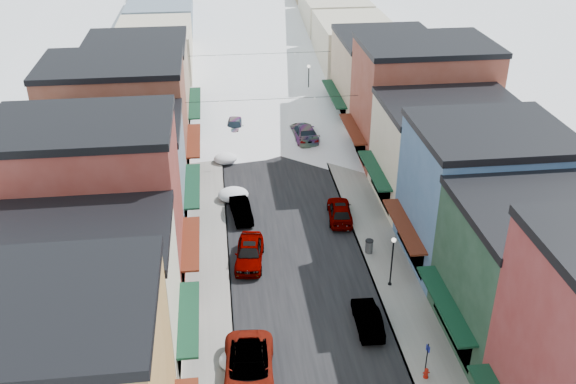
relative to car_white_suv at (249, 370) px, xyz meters
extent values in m
cube|color=black|center=(4.30, 49.66, -0.87)|extent=(10.00, 160.00, 0.01)
cube|color=gray|center=(-2.30, 49.66, -0.80)|extent=(3.20, 160.00, 0.15)
cube|color=gray|center=(10.90, 49.66, -0.80)|extent=(3.20, 160.00, 0.15)
cube|color=slate|center=(-0.75, 49.66, -0.80)|extent=(0.10, 160.00, 0.15)
cube|color=slate|center=(9.35, 49.66, -0.80)|extent=(0.10, 160.00, 0.15)
cube|color=black|center=(-8.90, -6.34, 10.38)|extent=(10.20, 8.70, 0.50)
cube|color=beige|center=(-8.90, 2.16, 3.63)|extent=(10.00, 8.00, 9.00)
cube|color=black|center=(-8.90, 2.16, 8.38)|extent=(10.20, 8.20, 0.50)
cube|color=#0E331F|center=(-3.30, 2.16, 2.33)|extent=(1.20, 6.80, 0.15)
cube|color=maroon|center=(-9.40, 10.16, 5.13)|extent=(11.00, 8.00, 12.00)
cube|color=black|center=(-9.40, 10.16, 11.38)|extent=(11.20, 8.20, 0.50)
cube|color=#541D0E|center=(-3.30, 10.16, 2.33)|extent=(1.20, 6.80, 0.15)
cube|color=slate|center=(-8.90, 18.66, 3.38)|extent=(10.00, 9.00, 8.50)
cube|color=black|center=(-8.90, 18.66, 7.88)|extent=(10.20, 9.20, 0.50)
cube|color=#0E331F|center=(-3.30, 18.66, 2.33)|extent=(1.20, 7.65, 0.15)
cube|color=brown|center=(-9.90, 27.66, 4.38)|extent=(12.00, 9.00, 10.50)
cube|color=black|center=(-9.90, 27.66, 9.88)|extent=(12.20, 9.20, 0.50)
cube|color=#541D0E|center=(-3.30, 27.66, 2.33)|extent=(1.20, 7.65, 0.15)
cube|color=#987C64|center=(-8.90, 37.66, 3.88)|extent=(10.00, 11.00, 9.50)
cube|color=black|center=(-8.90, 37.66, 8.88)|extent=(10.20, 11.20, 0.50)
cube|color=#0E331F|center=(-3.30, 37.66, 2.33)|extent=(1.20, 9.35, 0.15)
cube|color=#1B3927|center=(17.50, 1.66, 3.63)|extent=(10.00, 9.00, 9.00)
cube|color=black|center=(17.50, 1.66, 8.38)|extent=(10.20, 9.20, 0.50)
cube|color=#0E331F|center=(11.90, 1.66, 2.33)|extent=(1.20, 7.65, 0.15)
cube|color=#3E618C|center=(17.50, 10.66, 4.13)|extent=(10.00, 9.00, 10.00)
cube|color=black|center=(17.50, 10.66, 9.38)|extent=(10.20, 9.20, 0.50)
cube|color=#541D0E|center=(11.90, 10.66, 2.33)|extent=(1.20, 7.65, 0.15)
cube|color=beige|center=(18.00, 19.66, 3.38)|extent=(11.00, 9.00, 8.50)
cube|color=black|center=(18.00, 19.66, 7.88)|extent=(11.20, 9.20, 0.50)
cube|color=#0E331F|center=(11.90, 19.66, 2.33)|extent=(1.20, 7.65, 0.15)
cube|color=brown|center=(18.50, 28.66, 4.63)|extent=(12.00, 9.00, 11.00)
cube|color=black|center=(18.50, 28.66, 10.38)|extent=(12.20, 9.20, 0.50)
cube|color=#541D0E|center=(11.90, 28.66, 2.33)|extent=(1.20, 7.65, 0.15)
cube|color=tan|center=(17.50, 38.66, 3.63)|extent=(10.00, 11.00, 9.00)
cube|color=black|center=(17.50, 38.66, 8.38)|extent=(10.20, 11.20, 0.50)
cube|color=#0E331F|center=(11.90, 38.66, 2.33)|extent=(1.20, 9.35, 0.15)
cube|color=gray|center=(-8.20, 51.66, 3.13)|extent=(9.00, 13.00, 8.00)
cube|color=gray|center=(16.80, 51.66, 3.13)|extent=(9.00, 13.00, 8.00)
cube|color=gray|center=(-8.20, 65.66, 3.13)|extent=(9.00, 13.00, 8.00)
cube|color=gray|center=(16.80, 65.66, 3.13)|extent=(9.00, 13.00, 8.00)
cube|color=gray|center=(-8.20, 79.66, 3.13)|extent=(9.00, 13.00, 8.00)
cube|color=gray|center=(16.80, 79.66, 3.13)|extent=(9.00, 13.00, 8.00)
cylinder|color=black|center=(4.30, 29.66, 5.33)|extent=(16.40, 0.04, 0.04)
cylinder|color=black|center=(4.30, 44.66, 5.33)|extent=(16.40, 0.04, 0.04)
imported|color=silver|center=(0.00, 0.00, 0.00)|extent=(3.28, 6.43, 1.74)
imported|color=#97999F|center=(0.80, 12.00, -0.02)|extent=(2.64, 5.21, 1.70)
imported|color=black|center=(0.54, 18.60, -0.18)|extent=(1.92, 4.31, 1.38)
imported|color=#A7AAAF|center=(0.80, 36.60, -0.15)|extent=(2.50, 5.11, 1.43)
imported|color=black|center=(7.83, 3.86, -0.18)|extent=(1.58, 4.25, 1.39)
imported|color=#909498|center=(8.60, 17.35, -0.06)|extent=(2.36, 4.90, 1.61)
imported|color=black|center=(7.95, 33.78, -0.02)|extent=(2.76, 6.00, 1.70)
imported|color=#A4A8AD|center=(2.68, 52.11, -0.18)|extent=(1.85, 4.13, 1.38)
imported|color=silver|center=(5.34, 60.89, -0.19)|extent=(2.72, 5.10, 1.36)
cylinder|color=#AB1509|center=(10.16, -1.06, -0.68)|extent=(0.30, 0.30, 0.09)
cylinder|color=#AB1509|center=(10.16, -1.06, -0.46)|extent=(0.21, 0.21, 0.53)
sphere|color=#AB1509|center=(10.16, -1.06, -0.16)|extent=(0.23, 0.23, 0.23)
cylinder|color=#AB1509|center=(10.16, -1.06, -0.37)|extent=(0.40, 0.09, 0.09)
cylinder|color=black|center=(10.11, -0.97, 0.50)|extent=(0.07, 0.07, 2.44)
cube|color=navy|center=(10.11, -0.97, 1.39)|extent=(0.12, 0.32, 0.44)
cylinder|color=#5A5C60|center=(9.83, 12.05, -0.22)|extent=(0.58, 0.58, 1.00)
cylinder|color=black|center=(9.83, 12.05, 0.30)|extent=(0.62, 0.62, 0.07)
cylinder|color=black|center=(10.38, 7.91, -0.68)|extent=(0.27, 0.27, 0.09)
cylinder|color=black|center=(10.38, 7.91, 1.06)|extent=(0.11, 0.11, 3.55)
sphere|color=white|center=(10.38, 7.91, 2.97)|extent=(0.32, 0.32, 0.32)
cylinder|color=black|center=(9.97, 44.66, -0.67)|extent=(0.32, 0.32, 0.11)
cylinder|color=black|center=(9.97, 44.66, 1.38)|extent=(0.13, 0.13, 4.20)
sphere|color=white|center=(9.97, 44.66, 3.64)|extent=(0.38, 0.38, 0.38)
ellipsoid|color=white|center=(-0.60, 1.31, -0.40)|extent=(2.24, 1.89, 0.95)
ellipsoid|color=white|center=(-0.40, 2.51, -0.63)|extent=(0.96, 0.86, 0.48)
ellipsoid|color=white|center=(0.00, 21.60, -0.31)|extent=(2.66, 2.25, 1.12)
ellipsoid|color=white|center=(0.20, 22.80, -0.59)|extent=(1.14, 1.02, 0.57)
ellipsoid|color=white|center=(-0.44, 29.18, -0.39)|extent=(2.28, 1.93, 0.96)
ellipsoid|color=white|center=(-0.24, 30.38, -0.63)|extent=(0.97, 0.88, 0.49)
camera|label=1|loc=(-0.99, -27.45, 26.42)|focal=40.00mm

